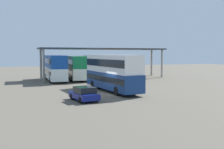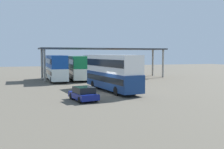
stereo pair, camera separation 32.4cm
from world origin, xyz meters
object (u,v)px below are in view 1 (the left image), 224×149
(parked_hatchback, at_px, (84,94))
(double_decker_mid_row, at_px, (76,67))
(double_decker_main, at_px, (112,71))
(double_decker_end_of_row, at_px, (115,66))
(double_decker_far_right, at_px, (93,66))
(double_decker_near_canopy, at_px, (55,67))

(parked_hatchback, distance_m, double_decker_mid_row, 20.65)
(double_decker_main, xyz_separation_m, double_decker_end_of_row, (6.08, 16.60, -0.17))
(parked_hatchback, xyz_separation_m, double_decker_far_right, (6.32, 21.55, 1.63))
(double_decker_near_canopy, height_order, double_decker_far_right, double_decker_near_canopy)
(parked_hatchback, distance_m, double_decker_end_of_row, 24.43)
(double_decker_main, relative_size, double_decker_end_of_row, 1.07)
(double_decker_end_of_row, bearing_deg, double_decker_far_right, 102.30)
(double_decker_near_canopy, bearing_deg, double_decker_end_of_row, -80.27)
(double_decker_main, bearing_deg, double_decker_end_of_row, -27.74)
(parked_hatchback, bearing_deg, double_decker_end_of_row, -37.08)
(double_decker_far_right, bearing_deg, parked_hatchback, 163.23)
(double_decker_near_canopy, xyz_separation_m, double_decker_end_of_row, (11.24, 2.13, -0.11))
(double_decker_main, xyz_separation_m, parked_hatchback, (-4.56, -5.33, -1.71))
(double_decker_mid_row, bearing_deg, parked_hatchback, 173.82)
(double_decker_far_right, distance_m, double_decker_end_of_row, 4.35)
(parked_hatchback, bearing_deg, double_decker_near_canopy, -9.47)
(double_decker_main, bearing_deg, double_decker_far_right, -13.79)
(parked_hatchback, relative_size, double_decker_end_of_row, 0.38)
(double_decker_main, relative_size, double_decker_mid_row, 1.03)
(parked_hatchback, relative_size, double_decker_far_right, 0.38)
(parked_hatchback, xyz_separation_m, double_decker_mid_row, (2.99, 20.37, 1.56))
(parked_hatchback, bearing_deg, double_decker_mid_row, -19.54)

